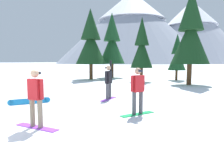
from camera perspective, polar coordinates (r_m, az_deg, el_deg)
snowboarder_foreground at (r=6.62m, az=-20.01°, el=-3.40°), size 1.55×0.33×1.75m
snowboarder_midground at (r=7.85m, az=6.98°, el=-1.60°), size 0.92×1.42×1.75m
snowboarder_background at (r=10.99m, az=-0.94°, el=0.82°), size 0.39×1.54×2.04m
loose_snowboard_near_left at (r=10.60m, az=-21.44°, el=-4.34°), size 1.15×1.64×0.26m
pine_tree_short at (r=19.15m, az=20.57°, el=12.87°), size 3.17×3.17×8.00m
pine_tree_young at (r=20.82m, az=8.07°, el=9.93°), size 2.17×2.17×6.23m
pine_tree_tall at (r=23.36m, az=17.23°, el=7.51°), size 1.86×1.86×4.89m
pine_tree_broad at (r=23.59m, az=-5.79°, el=11.49°), size 3.35×3.35×7.71m
pine_tree_twin at (r=26.02m, az=-0.00°, el=11.16°), size 3.14×3.14×7.85m
peak_east_ridge at (r=224.44m, az=5.36°, el=15.25°), size 153.30×153.30×72.39m
peak_north_spur at (r=239.33m, az=20.55°, el=13.27°), size 116.76×116.76×64.12m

